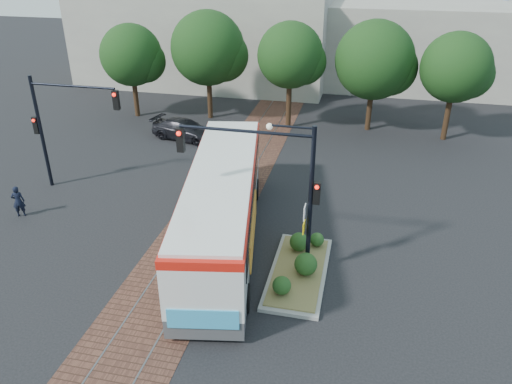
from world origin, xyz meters
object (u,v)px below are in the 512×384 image
signal_pole_main (278,176)px  officer (18,201)px  parked_car (185,129)px  traffic_island (300,266)px  city_bus (222,202)px  signal_pole_left (58,119)px

signal_pole_main → officer: bearing=173.5°
officer → parked_car: officer is taller
traffic_island → signal_pole_main: (-0.96, 0.09, 3.83)m
city_bus → traffic_island: size_ratio=2.51×
city_bus → parked_car: 12.98m
signal_pole_left → signal_pole_main: bearing=-21.4°
signal_pole_main → parked_car: signal_pole_main is taller
signal_pole_left → parked_car: (3.54, 8.19, -3.21)m
traffic_island → parked_car: bearing=126.4°
city_bus → parked_car: (-6.00, 11.44, -1.25)m
city_bus → parked_car: city_bus is taller
city_bus → officer: 10.23m
signal_pole_left → officer: size_ratio=3.79×
traffic_island → signal_pole_left: size_ratio=0.87×
signal_pole_main → parked_car: bearing=123.8°
traffic_island → officer: (-13.81, 1.56, 0.46)m
officer → traffic_island: bearing=148.0°
signal_pole_left → officer: bearing=-100.6°
city_bus → signal_pole_main: 3.84m
city_bus → parked_car: bearing=107.1°
signal_pole_main → signal_pole_left: bearing=158.6°
city_bus → traffic_island: city_bus is taller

